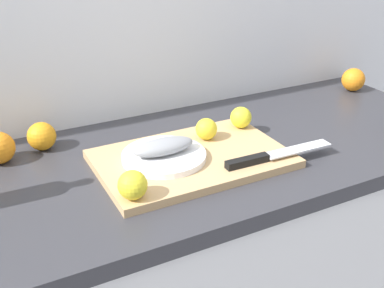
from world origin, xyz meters
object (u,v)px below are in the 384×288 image
Objects in this scene: orange_0 at (353,80)px; lemon_0 at (241,117)px; chef_knife at (266,157)px; fish_fillet at (164,146)px; cutting_board at (192,159)px; white_plate at (164,156)px.

lemon_0 is at bearing -166.91° from orange_0.
lemon_0 is at bearing 76.96° from chef_knife.
fish_fillet is 2.61× the size of lemon_0.
cutting_board is 3.02× the size of fish_fillet.
cutting_board is at bearing -11.22° from fish_fillet.
white_plate is at bearing 152.71° from chef_knife.
orange_0 is (0.80, 0.20, -0.01)m from fish_fillet.
white_plate is 0.27m from lemon_0.
orange_0 is at bearing 13.93° from white_plate.
chef_knife is at bearing -28.88° from fish_fillet.
fish_fillet is at bearing -164.39° from lemon_0.
lemon_0 reaches higher than cutting_board.
fish_fillet reaches higher than white_plate.
chef_knife is (0.21, -0.12, 0.00)m from white_plate.
cutting_board is 0.18m from chef_knife.
fish_fillet is (-0.00, -0.00, 0.03)m from white_plate.
lemon_0 is (0.26, 0.07, -0.00)m from fish_fillet.
fish_fillet is 0.24m from chef_knife.
lemon_0 reaches higher than white_plate.
chef_knife is at bearing -28.88° from white_plate.
chef_knife is at bearing -35.67° from cutting_board.
white_plate is 1.33× the size of fish_fillet.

